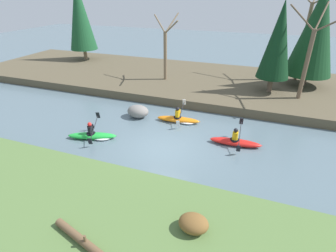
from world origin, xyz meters
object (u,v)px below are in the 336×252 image
object	(u,v)px
kayaker_middle	(180,119)
boulder_midstream	(138,111)
driftwood_log	(82,240)
kayaker_lead	(236,141)
kayaker_trailing	(94,135)

from	to	relation	value
kayaker_middle	boulder_midstream	size ratio (longest dim) A/B	1.96
driftwood_log	kayaker_middle	bearing A→B (deg)	107.44
kayaker_lead	driftwood_log	bearing A→B (deg)	-116.18
kayaker_trailing	kayaker_middle	bearing A→B (deg)	24.16
kayaker_trailing	driftwood_log	bearing A→B (deg)	-76.54
kayaker_trailing	boulder_midstream	distance (m)	3.57
boulder_midstream	kayaker_lead	bearing A→B (deg)	-11.99
kayaker_lead	kayaker_middle	size ratio (longest dim) A/B	1.00
kayaker_lead	kayaker_middle	xyz separation A→B (m)	(-3.65, 1.59, -0.02)
kayaker_lead	kayaker_middle	bearing A→B (deg)	152.31
driftwood_log	boulder_midstream	bearing A→B (deg)	123.27
kayaker_lead	driftwood_log	size ratio (longest dim) A/B	1.22
kayaker_middle	driftwood_log	world-z (taller)	driftwood_log
kayaker_middle	driftwood_log	size ratio (longest dim) A/B	1.22
kayaker_middle	kayaker_trailing	distance (m)	5.31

